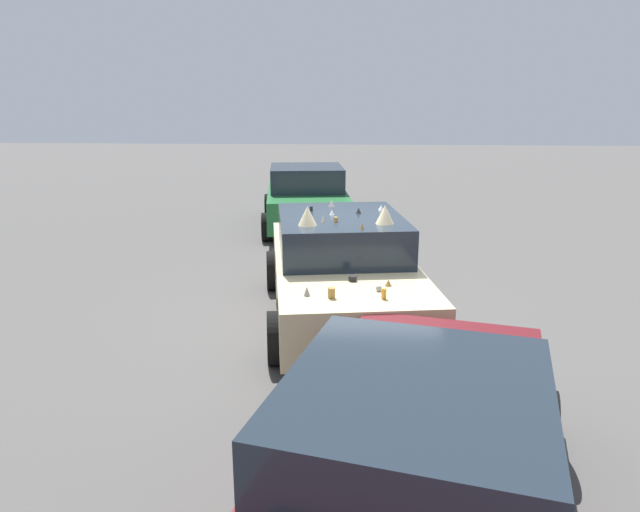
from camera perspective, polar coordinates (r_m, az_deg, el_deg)
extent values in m
plane|color=#514F4C|center=(8.35, 2.07, -6.00)|extent=(60.00, 60.00, 0.00)
cube|color=beige|center=(8.15, 2.11, -2.11)|extent=(4.62, 2.43, 0.65)
cube|color=#1E2833|center=(8.15, 2.01, 2.14)|extent=(2.30, 1.95, 0.52)
cylinder|color=black|center=(7.17, 10.90, -7.28)|extent=(0.65, 0.31, 0.63)
cylinder|color=black|center=(6.91, -4.22, -7.92)|extent=(0.65, 0.31, 0.63)
cylinder|color=black|center=(9.67, 6.55, -1.11)|extent=(0.65, 0.31, 0.63)
cylinder|color=black|center=(9.48, -4.52, -1.40)|extent=(0.65, 0.31, 0.63)
ellipsoid|color=black|center=(7.58, 9.75, -4.22)|extent=(0.17, 0.04, 0.11)
ellipsoid|color=black|center=(7.47, 10.02, -5.04)|extent=(0.14, 0.04, 0.16)
ellipsoid|color=black|center=(7.07, -4.18, -4.71)|extent=(0.17, 0.04, 0.15)
ellipsoid|color=black|center=(9.27, 6.90, 0.74)|extent=(0.14, 0.04, 0.14)
ellipsoid|color=black|center=(9.08, -4.41, -0.66)|extent=(0.12, 0.04, 0.12)
ellipsoid|color=black|center=(9.23, 6.95, 0.86)|extent=(0.17, 0.04, 0.12)
ellipsoid|color=black|center=(8.62, -4.36, -1.98)|extent=(0.11, 0.04, 0.10)
ellipsoid|color=black|center=(7.91, 9.14, -4.14)|extent=(0.12, 0.04, 0.10)
cylinder|color=orange|center=(6.36, 6.21, -3.66)|extent=(0.07, 0.07, 0.12)
sphere|color=gray|center=(6.60, 5.72, -3.13)|extent=(0.07, 0.07, 0.07)
cone|color=#A87A38|center=(6.79, 6.64, -2.60)|extent=(0.11, 0.11, 0.08)
cylinder|color=#A87A38|center=(6.35, 1.12, -3.60)|extent=(0.08, 0.08, 0.12)
cone|color=gray|center=(6.42, -1.28, -3.43)|extent=(0.11, 0.11, 0.11)
cylinder|color=black|center=(6.94, 3.18, -2.18)|extent=(0.12, 0.12, 0.06)
cylinder|color=black|center=(8.42, -0.85, 4.62)|extent=(0.06, 0.06, 0.07)
cone|color=silver|center=(8.12, 1.16, 4.24)|extent=(0.08, 0.08, 0.07)
cone|color=gray|center=(7.67, 0.34, 3.70)|extent=(0.07, 0.07, 0.11)
cone|color=gray|center=(8.74, 1.14, 5.16)|extent=(0.09, 0.09, 0.11)
cone|color=silver|center=(8.52, 5.95, 4.69)|extent=(0.11, 0.11, 0.07)
cone|color=#A87A38|center=(7.28, 4.10, 2.96)|extent=(0.07, 0.07, 0.09)
cylinder|color=#A87A38|center=(7.69, 1.56, 3.56)|extent=(0.07, 0.07, 0.06)
cone|color=black|center=(8.25, 3.76, 4.42)|extent=(0.09, 0.09, 0.08)
cone|color=beige|center=(7.59, 6.32, 4.02)|extent=(0.24, 0.24, 0.24)
cone|color=beige|center=(7.46, -1.23, 3.91)|extent=(0.24, 0.24, 0.24)
cube|color=#5B1419|center=(4.19, 9.23, -20.72)|extent=(4.71, 2.73, 0.61)
cube|color=#1E2833|center=(3.75, 9.23, -15.31)|extent=(2.12, 1.96, 0.50)
cylinder|color=black|center=(5.61, 2.07, -13.56)|extent=(0.69, 0.37, 0.65)
cylinder|color=black|center=(5.49, 20.70, -15.35)|extent=(0.69, 0.37, 0.65)
cube|color=#1E602D|center=(13.85, -1.34, 5.20)|extent=(4.19, 2.23, 0.68)
cube|color=#1E2833|center=(13.55, -1.32, 7.57)|extent=(1.84, 1.81, 0.53)
cylinder|color=black|center=(15.12, -4.96, 4.88)|extent=(0.63, 0.29, 0.61)
cylinder|color=black|center=(15.18, 1.89, 4.97)|extent=(0.63, 0.29, 0.61)
cylinder|color=black|center=(12.68, -5.18, 2.84)|extent=(0.63, 0.29, 0.61)
cylinder|color=black|center=(12.76, 2.96, 2.96)|extent=(0.63, 0.29, 0.61)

